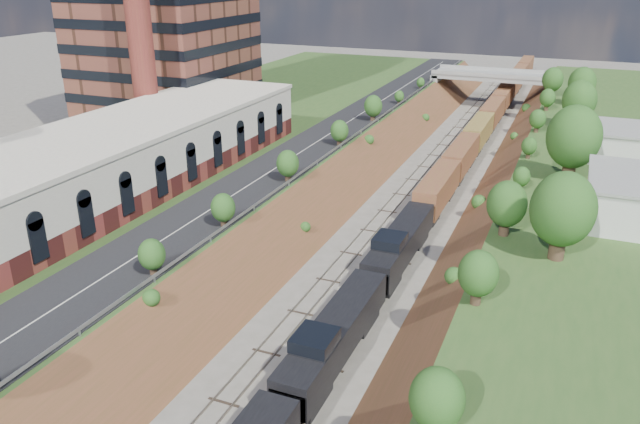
% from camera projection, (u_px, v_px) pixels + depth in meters
% --- Properties ---
extents(platform_left, '(44.00, 180.00, 5.00)m').
position_uv_depth(platform_left, '(188.00, 156.00, 88.11)').
color(platform_left, '#335623').
rests_on(platform_left, ground).
extents(embankment_left, '(10.00, 180.00, 10.00)m').
position_uv_depth(embankment_left, '(332.00, 194.00, 81.17)').
color(embankment_left, brown).
rests_on(embankment_left, ground).
extents(embankment_right, '(10.00, 180.00, 10.00)m').
position_uv_depth(embankment_right, '(506.00, 219.00, 73.30)').
color(embankment_right, brown).
rests_on(embankment_right, ground).
extents(rail_left_track, '(1.58, 180.00, 0.18)m').
position_uv_depth(rail_left_track, '(395.00, 202.00, 78.13)').
color(rail_left_track, gray).
rests_on(rail_left_track, ground).
extents(rail_right_track, '(1.58, 180.00, 0.18)m').
position_uv_depth(rail_right_track, '(435.00, 208.00, 76.27)').
color(rail_right_track, gray).
rests_on(rail_right_track, ground).
extents(road, '(8.00, 180.00, 0.10)m').
position_uv_depth(road, '(300.00, 153.00, 80.90)').
color(road, black).
rests_on(road, platform_left).
extents(guardrail, '(0.10, 171.00, 0.70)m').
position_uv_depth(guardrail, '(329.00, 153.00, 79.07)').
color(guardrail, '#99999E').
rests_on(guardrail, platform_left).
extents(commercial_building, '(14.30, 62.30, 7.00)m').
position_uv_depth(commercial_building, '(105.00, 163.00, 65.25)').
color(commercial_building, maroon).
rests_on(commercial_building, platform_left).
extents(overpass, '(24.50, 8.30, 7.40)m').
position_uv_depth(overpass, '(493.00, 83.00, 128.47)').
color(overpass, gray).
rests_on(overpass, ground).
extents(white_building_near, '(9.00, 12.00, 4.00)m').
position_uv_depth(white_building_near, '(638.00, 200.00, 59.37)').
color(white_building_near, silver).
rests_on(white_building_near, platform_right).
extents(white_building_far, '(8.00, 10.00, 3.60)m').
position_uv_depth(white_building_far, '(624.00, 144.00, 78.45)').
color(white_building_far, silver).
rests_on(white_building_far, platform_right).
extents(tree_right_large, '(5.25, 5.25, 7.61)m').
position_uv_depth(tree_right_large, '(563.00, 210.00, 50.53)').
color(tree_right_large, '#473323').
rests_on(tree_right_large, platform_right).
extents(tree_left_crest, '(2.45, 2.45, 3.55)m').
position_uv_depth(tree_left_crest, '(117.00, 278.00, 44.59)').
color(tree_left_crest, '#473323').
rests_on(tree_left_crest, platform_left).
extents(freight_train, '(2.79, 172.69, 4.55)m').
position_uv_depth(freight_train, '(478.00, 132.00, 100.93)').
color(freight_train, black).
rests_on(freight_train, ground).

